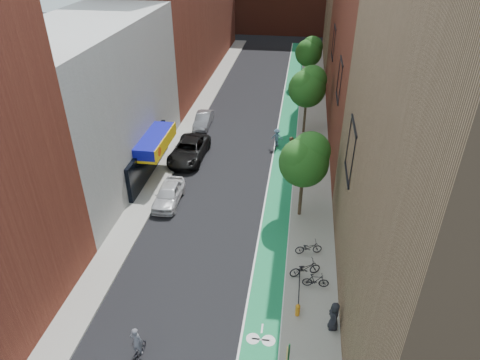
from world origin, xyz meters
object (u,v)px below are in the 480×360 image
at_px(parked_car_white, 169,194).
at_px(pedestrian, 334,316).
at_px(cyclist_lane_near, 290,150).
at_px(cyclist_lane_mid, 292,152).
at_px(cyclist_lane_far, 277,140).
at_px(fire_hydrant, 298,309).
at_px(parked_car_black, 189,150).
at_px(parked_car_silver, 203,120).
at_px(cyclist_lead, 137,349).

xyz_separation_m(parked_car_white, pedestrian, (11.72, -10.07, 0.27)).
height_order(cyclist_lane_near, cyclist_lane_mid, cyclist_lane_near).
distance_m(cyclist_lane_far, fire_hydrant, 19.71).
height_order(parked_car_black, cyclist_lane_near, cyclist_lane_near).
height_order(parked_car_silver, cyclist_lane_near, cyclist_lane_near).
xyz_separation_m(parked_car_black, pedestrian, (11.92, -17.00, 0.18)).
bearing_deg(parked_car_white, cyclist_lane_mid, 41.40).
bearing_deg(cyclist_lane_far, fire_hydrant, 103.87).
bearing_deg(pedestrian, cyclist_lane_far, -177.26).
relative_size(parked_car_black, cyclist_lane_far, 3.04).
bearing_deg(cyclist_lane_mid, cyclist_lane_near, 12.89).
xyz_separation_m(cyclist_lane_near, cyclist_lane_mid, (0.20, 0.07, -0.22)).
bearing_deg(cyclist_lead, cyclist_lane_far, -98.01).
distance_m(parked_car_silver, cyclist_lane_mid, 11.01).
relative_size(parked_car_white, parked_car_silver, 1.04).
distance_m(cyclist_lead, fire_hydrant, 8.37).
height_order(parked_car_white, cyclist_lane_far, cyclist_lane_far).
relative_size(parked_car_silver, cyclist_lead, 2.02).
bearing_deg(pedestrian, fire_hydrant, -117.05).
bearing_deg(cyclist_lead, parked_car_silver, -80.01).
xyz_separation_m(parked_car_white, cyclist_lead, (2.39, -13.20, -0.04)).
bearing_deg(pedestrian, parked_car_white, -140.25).
bearing_deg(parked_car_white, parked_car_black, 90.51).
xyz_separation_m(parked_car_black, cyclist_lane_far, (7.52, 3.11, 0.08)).
bearing_deg(cyclist_lane_mid, parked_car_black, 0.87).
bearing_deg(cyclist_lane_near, cyclist_lead, 78.62).
bearing_deg(parked_car_silver, parked_car_white, -89.28).
distance_m(parked_car_white, cyclist_lane_far, 12.43).
relative_size(cyclist_lane_mid, cyclist_lane_far, 1.03).
relative_size(parked_car_black, cyclist_lane_near, 2.70).
bearing_deg(parked_car_black, fire_hydrant, -56.66).
relative_size(cyclist_lane_far, fire_hydrant, 2.59).
xyz_separation_m(cyclist_lead, cyclist_lane_mid, (6.43, 21.29, 0.04)).
bearing_deg(cyclist_lane_mid, pedestrian, 92.68).
relative_size(cyclist_lane_mid, pedestrian, 1.18).
xyz_separation_m(cyclist_lane_far, pedestrian, (4.40, -20.12, 0.10)).
relative_size(cyclist_lead, fire_hydrant, 2.72).
bearing_deg(fire_hydrant, parked_car_silver, 113.84).
relative_size(cyclist_lane_near, cyclist_lane_mid, 1.10).
distance_m(parked_car_silver, cyclist_lead, 27.33).
bearing_deg(parked_car_black, parked_car_silver, 94.06).
xyz_separation_m(parked_car_black, parked_car_silver, (-0.28, 7.04, -0.14)).
relative_size(cyclist_lane_mid, fire_hydrant, 2.66).
distance_m(parked_car_white, cyclist_lane_near, 11.78).
distance_m(parked_car_white, cyclist_lane_mid, 11.97).
bearing_deg(cyclist_lead, fire_hydrant, -149.71).
xyz_separation_m(pedestrian, fire_hydrant, (-1.83, 0.58, -0.45)).
xyz_separation_m(parked_car_silver, cyclist_lane_near, (9.10, -5.96, 0.26)).
bearing_deg(fire_hydrant, cyclist_lead, -153.69).
relative_size(cyclist_lead, pedestrian, 1.20).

